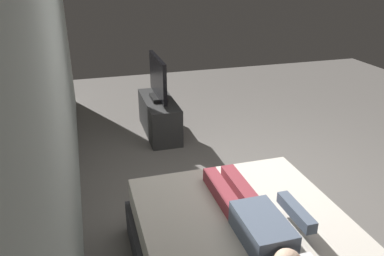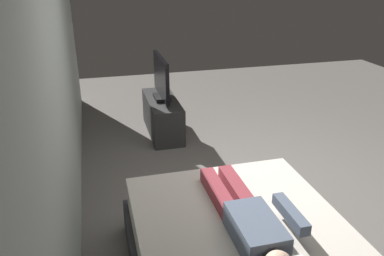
{
  "view_description": "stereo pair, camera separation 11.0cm",
  "coord_description": "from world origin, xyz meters",
  "px_view_note": "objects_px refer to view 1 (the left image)",
  "views": [
    {
      "loc": [
        -3.03,
        1.57,
        2.24
      ],
      "look_at": [
        0.4,
        0.56,
        0.69
      ],
      "focal_mm": 36.07,
      "sensor_mm": 36.0,
      "label": 1
    },
    {
      "loc": [
        -3.06,
        1.46,
        2.24
      ],
      "look_at": [
        0.4,
        0.56,
        0.69
      ],
      "focal_mm": 36.07,
      "sensor_mm": 36.0,
      "label": 2
    }
  ],
  "objects_px": {
    "person": "(256,218)",
    "remote": "(296,205)",
    "tv_stand": "(159,116)",
    "tv": "(158,79)"
  },
  "relations": [
    {
      "from": "person",
      "to": "remote",
      "type": "relative_size",
      "value": 8.4
    },
    {
      "from": "tv_stand",
      "to": "tv",
      "type": "relative_size",
      "value": 1.25
    },
    {
      "from": "person",
      "to": "tv_stand",
      "type": "xyz_separation_m",
      "value": [
        2.96,
        0.06,
        -0.37
      ]
    },
    {
      "from": "tv",
      "to": "person",
      "type": "bearing_deg",
      "value": -178.84
    },
    {
      "from": "person",
      "to": "remote",
      "type": "bearing_deg",
      "value": -69.53
    },
    {
      "from": "tv_stand",
      "to": "tv",
      "type": "xyz_separation_m",
      "value": [
        0.0,
        0.0,
        0.53
      ]
    },
    {
      "from": "remote",
      "to": "tv",
      "type": "relative_size",
      "value": 0.17
    },
    {
      "from": "tv_stand",
      "to": "remote",
      "type": "bearing_deg",
      "value": -170.6
    },
    {
      "from": "person",
      "to": "tv",
      "type": "bearing_deg",
      "value": 1.16
    },
    {
      "from": "person",
      "to": "remote",
      "type": "xyz_separation_m",
      "value": [
        0.15,
        -0.4,
        -0.07
      ]
    }
  ]
}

